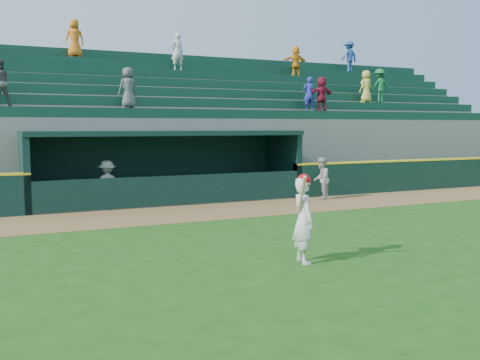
{
  "coord_description": "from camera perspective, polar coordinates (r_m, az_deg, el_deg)",
  "views": [
    {
      "loc": [
        -5.45,
        -10.22,
        2.61
      ],
      "look_at": [
        0.0,
        1.6,
        1.3
      ],
      "focal_mm": 40.0,
      "sensor_mm": 36.0,
      "label": 1
    }
  ],
  "objects": [
    {
      "name": "dugout",
      "position": [
        19.06,
        -8.1,
        1.92
      ],
      "size": [
        9.4,
        2.8,
        2.46
      ],
      "color": "slate",
      "rests_on": "ground"
    },
    {
      "name": "stands",
      "position": [
        23.43,
        -11.3,
        5.12
      ],
      "size": [
        34.5,
        6.28,
        7.14
      ],
      "color": "slate",
      "rests_on": "ground"
    },
    {
      "name": "warning_track",
      "position": [
        16.28,
        -4.88,
        -3.48
      ],
      "size": [
        40.0,
        3.0,
        0.01
      ],
      "primitive_type": "cube",
      "color": "brown",
      "rests_on": "ground"
    },
    {
      "name": "batter_at_plate",
      "position": [
        10.27,
        6.78,
        -4.06
      ],
      "size": [
        0.53,
        0.8,
        1.73
      ],
      "color": "silver",
      "rests_on": "ground"
    },
    {
      "name": "dugout_player_front",
      "position": [
        19.3,
        8.67,
        0.16
      ],
      "size": [
        0.92,
        0.92,
        1.51
      ],
      "primitive_type": "imported",
      "rotation": [
        0.0,
        0.0,
        3.91
      ],
      "color": "#ABABA6",
      "rests_on": "ground"
    },
    {
      "name": "dugout_player_inside",
      "position": [
        17.63,
        -13.96,
        -0.44
      ],
      "size": [
        1.07,
        0.74,
        1.52
      ],
      "primitive_type": "imported",
      "rotation": [
        0.0,
        0.0,
        2.95
      ],
      "color": "#9D9E98",
      "rests_on": "ground"
    },
    {
      "name": "wall_stripe_right",
      "position": [
        24.42,
        21.77,
        2.1
      ],
      "size": [
        15.5,
        0.32,
        0.06
      ],
      "primitive_type": "cube",
      "color": "yellow",
      "rests_on": "field_wall_right"
    },
    {
      "name": "ground",
      "position": [
        11.87,
        3.26,
        -6.96
      ],
      "size": [
        120.0,
        120.0,
        0.0
      ],
      "primitive_type": "plane",
      "color": "#1E4A12",
      "rests_on": "ground"
    },
    {
      "name": "field_wall_right",
      "position": [
        24.46,
        21.71,
        0.62
      ],
      "size": [
        15.5,
        0.3,
        1.2
      ],
      "primitive_type": "cube",
      "color": "black",
      "rests_on": "ground"
    }
  ]
}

